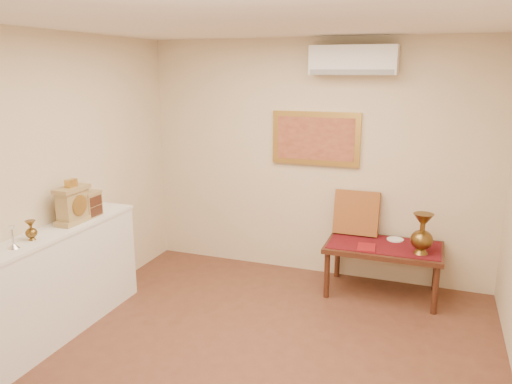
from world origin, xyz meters
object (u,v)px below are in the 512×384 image
at_px(brass_urn_tall, 422,229).
at_px(wooden_chest, 90,204).
at_px(display_ledge, 54,284).
at_px(mantel_clock, 73,204).
at_px(low_table, 384,251).

distance_m(brass_urn_tall, wooden_chest, 3.27).
distance_m(display_ledge, wooden_chest, 0.81).
height_order(display_ledge, wooden_chest, wooden_chest).
height_order(brass_urn_tall, display_ledge, brass_urn_tall).
bearing_deg(mantel_clock, wooden_chest, 89.21).
relative_size(display_ledge, mantel_clock, 4.93).
height_order(wooden_chest, low_table, wooden_chest).
height_order(brass_urn_tall, low_table, brass_urn_tall).
bearing_deg(mantel_clock, display_ledge, -94.61).
bearing_deg(wooden_chest, display_ledge, -93.00).
relative_size(brass_urn_tall, low_table, 0.42).
xyz_separation_m(brass_urn_tall, mantel_clock, (-3.02, -1.44, 0.35)).
height_order(mantel_clock, low_table, mantel_clock).
distance_m(mantel_clock, wooden_chest, 0.23).
height_order(brass_urn_tall, mantel_clock, mantel_clock).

